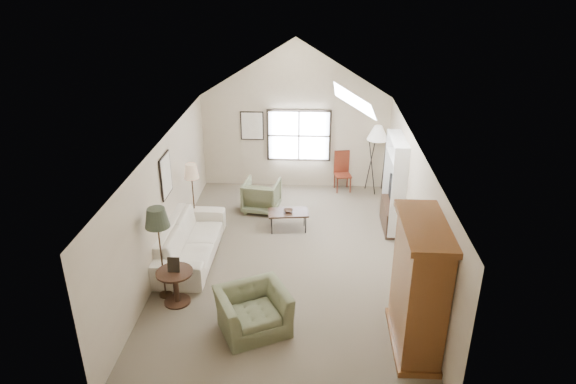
{
  "coord_description": "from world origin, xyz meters",
  "views": [
    {
      "loc": [
        0.51,
        -9.13,
        5.71
      ],
      "look_at": [
        0.0,
        0.4,
        1.4
      ],
      "focal_mm": 32.0,
      "sensor_mm": 36.0,
      "label": 1
    }
  ],
  "objects_px": {
    "armoire": "(419,287)",
    "side_chair": "(343,172)",
    "armchair_far": "(261,196)",
    "armchair_near": "(253,311)",
    "coffee_table": "(288,221)",
    "side_table": "(176,287)",
    "sofa": "(190,240)"
  },
  "relations": [
    {
      "from": "sofa",
      "to": "coffee_table",
      "type": "distance_m",
      "value": 2.36
    },
    {
      "from": "armchair_far",
      "to": "sofa",
      "type": "bearing_deg",
      "value": 69.91
    },
    {
      "from": "armchair_near",
      "to": "side_table",
      "type": "bearing_deg",
      "value": 129.69
    },
    {
      "from": "armoire",
      "to": "armchair_far",
      "type": "relative_size",
      "value": 2.54
    },
    {
      "from": "armchair_near",
      "to": "side_chair",
      "type": "height_order",
      "value": "side_chair"
    },
    {
      "from": "side_table",
      "to": "coffee_table",
      "type": "bearing_deg",
      "value": 56.74
    },
    {
      "from": "armchair_near",
      "to": "armchair_far",
      "type": "xyz_separation_m",
      "value": [
        -0.32,
        4.54,
        0.03
      ]
    },
    {
      "from": "armoire",
      "to": "side_table",
      "type": "bearing_deg",
      "value": 167.81
    },
    {
      "from": "sofa",
      "to": "side_chair",
      "type": "relative_size",
      "value": 2.45
    },
    {
      "from": "armoire",
      "to": "coffee_table",
      "type": "distance_m",
      "value": 4.45
    },
    {
      "from": "armchair_far",
      "to": "side_chair",
      "type": "bearing_deg",
      "value": -138.13
    },
    {
      "from": "armoire",
      "to": "armchair_far",
      "type": "distance_m",
      "value": 5.64
    },
    {
      "from": "armchair_far",
      "to": "side_chair",
      "type": "relative_size",
      "value": 0.8
    },
    {
      "from": "armoire",
      "to": "coffee_table",
      "type": "height_order",
      "value": "armoire"
    },
    {
      "from": "coffee_table",
      "to": "side_table",
      "type": "distance_m",
      "value": 3.44
    },
    {
      "from": "sofa",
      "to": "armchair_far",
      "type": "bearing_deg",
      "value": -28.65
    },
    {
      "from": "armoire",
      "to": "armchair_near",
      "type": "bearing_deg",
      "value": 175.12
    },
    {
      "from": "armchair_far",
      "to": "side_table",
      "type": "distance_m",
      "value": 4.05
    },
    {
      "from": "armchair_near",
      "to": "coffee_table",
      "type": "distance_m",
      "value": 3.56
    },
    {
      "from": "sofa",
      "to": "armchair_near",
      "type": "bearing_deg",
      "value": -144.69
    },
    {
      "from": "armoire",
      "to": "sofa",
      "type": "relative_size",
      "value": 0.83
    },
    {
      "from": "armchair_near",
      "to": "side_chair",
      "type": "xyz_separation_m",
      "value": [
        1.75,
        5.88,
        0.17
      ]
    },
    {
      "from": "armchair_near",
      "to": "coffee_table",
      "type": "relative_size",
      "value": 1.24
    },
    {
      "from": "armchair_far",
      "to": "coffee_table",
      "type": "height_order",
      "value": "armchair_far"
    },
    {
      "from": "sofa",
      "to": "side_chair",
      "type": "xyz_separation_m",
      "value": [
        3.33,
        3.61,
        0.15
      ]
    },
    {
      "from": "sofa",
      "to": "side_chair",
      "type": "height_order",
      "value": "side_chair"
    },
    {
      "from": "side_table",
      "to": "side_chair",
      "type": "relative_size",
      "value": 0.61
    },
    {
      "from": "armchair_far",
      "to": "coffee_table",
      "type": "xyz_separation_m",
      "value": [
        0.72,
        -1.0,
        -0.16
      ]
    },
    {
      "from": "coffee_table",
      "to": "armchair_near",
      "type": "bearing_deg",
      "value": -96.5
    },
    {
      "from": "armoire",
      "to": "side_chair",
      "type": "distance_m",
      "value": 6.19
    },
    {
      "from": "armoire",
      "to": "armchair_far",
      "type": "bearing_deg",
      "value": 121.74
    },
    {
      "from": "armchair_near",
      "to": "armchair_far",
      "type": "height_order",
      "value": "armchair_far"
    }
  ]
}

